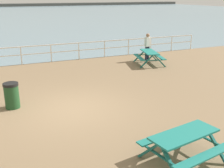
% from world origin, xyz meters
% --- Properties ---
extents(ground_plane, '(30.00, 24.00, 0.20)m').
position_xyz_m(ground_plane, '(0.00, 0.00, -0.10)').
color(ground_plane, '#846B4C').
extents(sea_band, '(142.00, 90.00, 0.01)m').
position_xyz_m(sea_band, '(0.00, 52.75, 0.00)').
color(sea_band, gray).
rests_on(sea_band, ground).
extents(seaward_railing, '(23.07, 0.07, 1.08)m').
position_xyz_m(seaward_railing, '(0.00, 7.75, 0.74)').
color(seaward_railing, white).
rests_on(seaward_railing, ground).
extents(picnic_table_near_left, '(2.03, 1.80, 0.80)m').
position_xyz_m(picnic_table_near_left, '(1.69, -4.29, 0.58)').
color(picnic_table_near_left, '#1E7A70').
rests_on(picnic_table_near_left, ground).
extents(picnic_table_mid_centre, '(1.90, 2.11, 0.80)m').
position_xyz_m(picnic_table_mid_centre, '(6.11, 4.80, 0.58)').
color(picnic_table_mid_centre, '#1E7A70').
rests_on(picnic_table_mid_centre, ground).
extents(visitor, '(0.52, 0.28, 1.66)m').
position_xyz_m(visitor, '(6.61, 5.91, 0.95)').
color(visitor, '#1E2338').
rests_on(visitor, ground).
extents(litter_bin, '(0.55, 0.55, 0.95)m').
position_xyz_m(litter_bin, '(-1.92, 1.01, 0.48)').
color(litter_bin, '#1E4723').
rests_on(litter_bin, ground).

